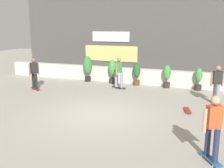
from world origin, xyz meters
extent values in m
plane|color=#A8A093|center=(0.00, 0.00, 0.00)|extent=(48.00, 48.00, 0.00)
cube|color=beige|center=(0.00, 6.00, 0.45)|extent=(18.00, 0.40, 0.90)
cube|color=#4C4947|center=(0.00, 10.00, 3.25)|extent=(20.00, 2.00, 6.50)
cube|color=white|center=(-3.03, 8.96, 2.60)|extent=(2.80, 0.08, 0.70)
cube|color=#F2CC72|center=(-3.03, 8.97, 1.40)|extent=(4.00, 0.06, 1.10)
cylinder|color=black|center=(-3.18, 5.55, 0.15)|extent=(0.36, 0.36, 0.30)
cylinder|color=brown|center=(-3.18, 5.55, 0.38)|extent=(0.06, 0.06, 0.15)
ellipsoid|color=#387F3D|center=(-3.18, 5.55, 1.01)|extent=(0.54, 0.54, 1.11)
cylinder|color=#2D2823|center=(-1.57, 5.55, 0.15)|extent=(0.36, 0.36, 0.30)
cylinder|color=brown|center=(-1.57, 5.55, 0.38)|extent=(0.06, 0.06, 0.15)
ellipsoid|color=#428C47|center=(-1.57, 5.55, 0.92)|extent=(0.46, 0.46, 0.95)
cylinder|color=brown|center=(-0.07, 5.55, 0.15)|extent=(0.36, 0.36, 0.30)
cylinder|color=brown|center=(-0.07, 5.55, 0.38)|extent=(0.06, 0.06, 0.15)
ellipsoid|color=#235B2D|center=(-0.07, 5.55, 0.87)|extent=(0.41, 0.41, 0.84)
cylinder|color=#2D2823|center=(1.64, 5.55, 0.15)|extent=(0.36, 0.36, 0.30)
cylinder|color=brown|center=(1.64, 5.55, 0.38)|extent=(0.06, 0.06, 0.15)
ellipsoid|color=#428C47|center=(1.64, 5.55, 0.86)|extent=(0.40, 0.40, 0.82)
cylinder|color=#2D2823|center=(3.29, 5.55, 0.15)|extent=(0.36, 0.36, 0.30)
cylinder|color=brown|center=(3.29, 5.55, 0.38)|extent=(0.06, 0.06, 0.15)
ellipsoid|color=#428C47|center=(3.29, 5.55, 0.82)|extent=(0.36, 0.36, 0.75)
cube|color=maroon|center=(-4.81, 2.52, 0.07)|extent=(0.80, 0.56, 0.02)
cylinder|color=silver|center=(-5.07, 2.58, 0.03)|extent=(0.06, 0.05, 0.06)
cylinder|color=silver|center=(-5.00, 2.72, 0.03)|extent=(0.06, 0.05, 0.06)
cylinder|color=silver|center=(-4.62, 2.33, 0.03)|extent=(0.06, 0.05, 0.06)
cylinder|color=silver|center=(-4.54, 2.47, 0.03)|extent=(0.06, 0.05, 0.06)
cylinder|color=black|center=(-4.96, 2.61, 0.49)|extent=(0.14, 0.14, 0.82)
cylinder|color=black|center=(-4.65, 2.44, 0.49)|extent=(0.14, 0.14, 0.82)
cube|color=#262628|center=(-4.81, 2.52, 1.18)|extent=(0.35, 0.41, 0.56)
sphere|color=brown|center=(-4.81, 2.52, 1.59)|extent=(0.22, 0.22, 0.22)
cylinder|color=brown|center=(-4.92, 2.32, 1.10)|extent=(0.09, 0.09, 0.58)
cylinder|color=brown|center=(-4.69, 2.73, 1.10)|extent=(0.09, 0.09, 0.58)
cube|color=#266699|center=(4.10, -2.23, 0.07)|extent=(0.60, 0.78, 0.02)
cylinder|color=silver|center=(3.89, -2.05, 0.03)|extent=(0.06, 0.06, 0.06)
cylinder|color=silver|center=(4.02, -1.97, 0.03)|extent=(0.06, 0.06, 0.06)
cylinder|color=silver|center=(4.17, -2.49, 0.03)|extent=(0.06, 0.06, 0.06)
cylinder|color=silver|center=(4.31, -2.40, 0.03)|extent=(0.06, 0.06, 0.06)
cylinder|color=#282D4C|center=(4.00, -2.08, 0.49)|extent=(0.14, 0.14, 0.82)
cylinder|color=#282D4C|center=(4.20, -2.38, 0.49)|extent=(0.14, 0.14, 0.82)
cube|color=#B24C26|center=(4.10, -2.23, 1.18)|extent=(0.41, 0.36, 0.56)
sphere|color=tan|center=(4.10, -2.23, 1.59)|extent=(0.22, 0.22, 0.22)
cylinder|color=tan|center=(3.90, -2.35, 1.10)|extent=(0.09, 0.09, 0.58)
cylinder|color=tan|center=(4.30, -2.10, 1.10)|extent=(0.09, 0.09, 0.58)
cube|color=maroon|center=(4.17, 3.12, 0.07)|extent=(0.46, 0.82, 0.02)
cylinder|color=silver|center=(4.34, 2.91, 0.03)|extent=(0.05, 0.06, 0.06)
cylinder|color=silver|center=(4.19, 2.85, 0.03)|extent=(0.05, 0.06, 0.06)
cylinder|color=silver|center=(4.16, 3.40, 0.03)|extent=(0.05, 0.06, 0.06)
cylinder|color=silver|center=(4.01, 3.34, 0.03)|extent=(0.05, 0.06, 0.06)
cylinder|color=gray|center=(4.23, 2.95, 0.49)|extent=(0.14, 0.14, 0.82)
cylinder|color=gray|center=(4.11, 3.29, 0.49)|extent=(0.14, 0.14, 0.82)
cube|color=#262628|center=(4.17, 3.12, 1.18)|extent=(0.41, 0.31, 0.56)
sphere|color=#9E7051|center=(4.17, 3.12, 1.59)|extent=(0.22, 0.22, 0.22)
cylinder|color=#9E7051|center=(4.39, 3.21, 1.10)|extent=(0.09, 0.09, 0.58)
cylinder|color=#9E7051|center=(3.95, 3.04, 1.10)|extent=(0.09, 0.09, 0.58)
cube|color=black|center=(-0.73, 4.38, 0.07)|extent=(0.82, 0.36, 0.02)
cylinder|color=silver|center=(-1.00, 4.36, 0.03)|extent=(0.06, 0.04, 0.06)
cylinder|color=silver|center=(-0.97, 4.52, 0.03)|extent=(0.06, 0.04, 0.06)
cylinder|color=silver|center=(-0.50, 4.25, 0.03)|extent=(0.06, 0.04, 0.06)
cylinder|color=silver|center=(-0.46, 4.41, 0.03)|extent=(0.06, 0.04, 0.06)
cylinder|color=gray|center=(-0.91, 4.42, 0.49)|extent=(0.14, 0.14, 0.82)
cylinder|color=gray|center=(-0.56, 4.35, 0.49)|extent=(0.14, 0.14, 0.82)
cube|color=#3F8C4C|center=(-0.73, 4.38, 1.18)|extent=(0.27, 0.39, 0.56)
sphere|color=#9E7051|center=(-0.73, 4.38, 1.59)|extent=(0.22, 0.22, 0.22)
cylinder|color=#9E7051|center=(-0.78, 4.15, 1.10)|extent=(0.09, 0.09, 0.58)
cylinder|color=#9E7051|center=(-0.68, 4.61, 1.10)|extent=(0.09, 0.09, 0.58)
cube|color=maroon|center=(3.15, 1.64, 0.07)|extent=(0.40, 0.82, 0.02)
cylinder|color=silver|center=(3.30, 1.41, 0.03)|extent=(0.04, 0.06, 0.06)
cylinder|color=silver|center=(3.14, 1.36, 0.03)|extent=(0.04, 0.06, 0.06)
cylinder|color=silver|center=(3.16, 1.91, 0.03)|extent=(0.04, 0.06, 0.06)
cylinder|color=silver|center=(3.01, 1.87, 0.03)|extent=(0.04, 0.06, 0.06)
camera|label=1|loc=(4.01, -8.74, 3.30)|focal=42.34mm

